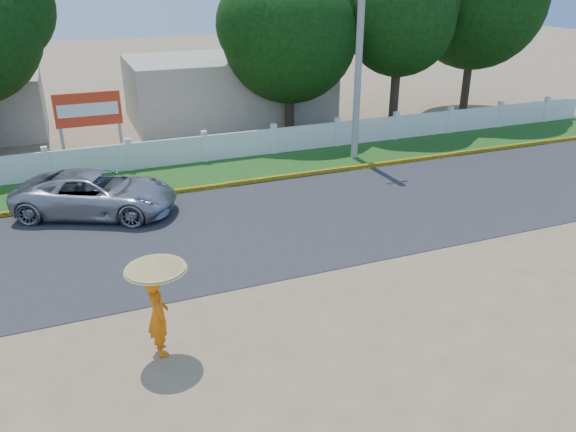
% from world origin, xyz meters
% --- Properties ---
extents(ground, '(120.00, 120.00, 0.00)m').
position_xyz_m(ground, '(0.00, 0.00, 0.00)').
color(ground, '#9E8460').
rests_on(ground, ground).
extents(road, '(60.00, 7.00, 0.02)m').
position_xyz_m(road, '(0.00, 4.50, 0.01)').
color(road, '#38383A').
rests_on(road, ground).
extents(grass_verge, '(60.00, 3.50, 0.03)m').
position_xyz_m(grass_verge, '(0.00, 9.75, 0.01)').
color(grass_verge, '#2D601E').
rests_on(grass_verge, ground).
extents(curb, '(40.00, 0.18, 0.16)m').
position_xyz_m(curb, '(0.00, 8.05, 0.08)').
color(curb, yellow).
rests_on(curb, ground).
extents(fence, '(40.00, 0.10, 1.10)m').
position_xyz_m(fence, '(0.00, 11.20, 0.55)').
color(fence, silver).
rests_on(fence, ground).
extents(building_near, '(10.00, 6.00, 3.20)m').
position_xyz_m(building_near, '(3.00, 18.00, 1.60)').
color(building_near, '#B7AD99').
rests_on(building_near, ground).
extents(utility_pole, '(0.28, 0.28, 9.20)m').
position_xyz_m(utility_pole, '(5.93, 9.40, 4.60)').
color(utility_pole, gray).
rests_on(utility_pole, ground).
extents(vehicle, '(5.54, 4.21, 1.40)m').
position_xyz_m(vehicle, '(-4.52, 7.21, 0.70)').
color(vehicle, '#A3A4AA').
rests_on(vehicle, ground).
extents(monk_with_parasol, '(1.22, 1.22, 2.22)m').
position_xyz_m(monk_with_parasol, '(-3.89, -0.78, 1.45)').
color(monk_with_parasol, orange).
rests_on(monk_with_parasol, ground).
extents(billboard, '(2.50, 0.13, 2.95)m').
position_xyz_m(billboard, '(-4.25, 12.30, 2.14)').
color(billboard, gray).
rests_on(billboard, ground).
extents(tree_row, '(34.37, 7.59, 9.43)m').
position_xyz_m(tree_row, '(4.32, 14.45, 5.14)').
color(tree_row, '#473828').
rests_on(tree_row, ground).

